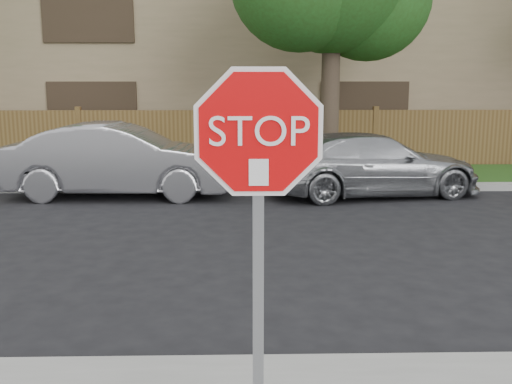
{
  "coord_description": "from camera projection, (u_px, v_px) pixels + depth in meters",
  "views": [
    {
      "loc": [
        0.37,
        -4.8,
        2.44
      ],
      "look_at": [
        0.46,
        -0.9,
        1.7
      ],
      "focal_mm": 42.0,
      "sensor_mm": 36.0,
      "label": 1
    }
  ],
  "objects": [
    {
      "name": "sedan_right",
      "position": [
        372.0,
        164.0,
        12.58
      ],
      "size": [
        4.8,
        2.61,
        1.32
      ],
      "primitive_type": "imported",
      "rotation": [
        0.0,
        0.0,
        1.74
      ],
      "color": "#9B9EA2",
      "rests_on": "ground"
    },
    {
      "name": "apartment_building",
      "position": [
        231.0,
        47.0,
        21.2
      ],
      "size": [
        35.2,
        9.2,
        7.2
      ],
      "color": "#887654",
      "rests_on": "ground"
    },
    {
      "name": "grass_strip",
      "position": [
        227.0,
        176.0,
        14.78
      ],
      "size": [
        70.0,
        3.0,
        0.12
      ],
      "primitive_type": "cube",
      "color": "#1E4714",
      "rests_on": "ground"
    },
    {
      "name": "ground",
      "position": [
        200.0,
        366.0,
        5.17
      ],
      "size": [
        90.0,
        90.0,
        0.0
      ],
      "primitive_type": "plane",
      "color": "black",
      "rests_on": "ground"
    },
    {
      "name": "far_curb",
      "position": [
        225.0,
        188.0,
        13.16
      ],
      "size": [
        70.0,
        0.3,
        0.15
      ],
      "primitive_type": "cube",
      "color": "gray",
      "rests_on": "ground"
    },
    {
      "name": "sedan_left",
      "position": [
        120.0,
        160.0,
        12.43
      ],
      "size": [
        4.69,
        1.73,
        1.53
      ],
      "primitive_type": "imported",
      "rotation": [
        0.0,
        0.0,
        1.55
      ],
      "color": "#A2A2A6",
      "rests_on": "ground"
    },
    {
      "name": "fence",
      "position": [
        228.0,
        140.0,
        16.21
      ],
      "size": [
        70.0,
        0.12,
        1.6
      ],
      "primitive_type": "cube",
      "color": "brown",
      "rests_on": "ground"
    },
    {
      "name": "stop_sign",
      "position": [
        258.0,
        189.0,
        3.38
      ],
      "size": [
        1.01,
        0.13,
        2.55
      ],
      "color": "gray",
      "rests_on": "sidewalk_near"
    }
  ]
}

